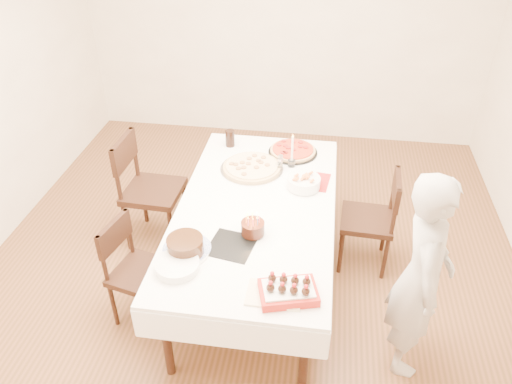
# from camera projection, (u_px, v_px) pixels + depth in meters

# --- Properties ---
(floor) EXTENTS (5.00, 5.00, 0.00)m
(floor) POSITION_uv_depth(u_px,v_px,m) (250.00, 271.00, 4.17)
(floor) COLOR brown
(floor) RESTS_ON ground
(wall_back) EXTENTS (4.50, 0.04, 2.70)m
(wall_back) POSITION_uv_depth(u_px,v_px,m) (285.00, 22.00, 5.44)
(wall_back) COLOR #F4E8CD
(wall_back) RESTS_ON floor
(dining_table) EXTENTS (1.39, 2.26, 0.75)m
(dining_table) POSITION_uv_depth(u_px,v_px,m) (256.00, 245.00, 3.87)
(dining_table) COLOR white
(dining_table) RESTS_ON floor
(chair_right_savory) EXTENTS (0.47, 0.47, 0.88)m
(chair_right_savory) POSITION_uv_depth(u_px,v_px,m) (367.00, 220.00, 4.03)
(chair_right_savory) COLOR black
(chair_right_savory) RESTS_ON floor
(chair_left_savory) EXTENTS (0.53, 0.53, 1.00)m
(chair_left_savory) POSITION_uv_depth(u_px,v_px,m) (154.00, 191.00, 4.26)
(chair_left_savory) COLOR black
(chair_left_savory) RESTS_ON floor
(chair_left_dessert) EXTENTS (0.51, 0.51, 0.84)m
(chair_left_dessert) POSITION_uv_depth(u_px,v_px,m) (142.00, 274.00, 3.55)
(chair_left_dessert) COLOR black
(chair_left_dessert) RESTS_ON floor
(person) EXTENTS (0.40, 0.57, 1.48)m
(person) POSITION_uv_depth(u_px,v_px,m) (421.00, 277.00, 3.07)
(person) COLOR beige
(person) RESTS_ON floor
(pizza_white) EXTENTS (0.61, 0.61, 0.04)m
(pizza_white) POSITION_uv_depth(u_px,v_px,m) (252.00, 167.00, 4.06)
(pizza_white) COLOR beige
(pizza_white) RESTS_ON dining_table
(pizza_pepperoni) EXTENTS (0.50, 0.50, 0.04)m
(pizza_pepperoni) POSITION_uv_depth(u_px,v_px,m) (293.00, 151.00, 4.29)
(pizza_pepperoni) COLOR red
(pizza_pepperoni) RESTS_ON dining_table
(red_placemat) EXTENTS (0.30, 0.30, 0.01)m
(red_placemat) POSITION_uv_depth(u_px,v_px,m) (311.00, 181.00, 3.94)
(red_placemat) COLOR #B21E1E
(red_placemat) RESTS_ON dining_table
(pasta_bowl) EXTENTS (0.33, 0.33, 0.08)m
(pasta_bowl) POSITION_uv_depth(u_px,v_px,m) (304.00, 182.00, 3.83)
(pasta_bowl) COLOR white
(pasta_bowl) RESTS_ON dining_table
(taper_candle) EXTENTS (0.08, 0.08, 0.30)m
(taper_candle) POSITION_uv_depth(u_px,v_px,m) (292.00, 150.00, 4.04)
(taper_candle) COLOR white
(taper_candle) RESTS_ON dining_table
(shaker_pair) EXTENTS (0.12, 0.12, 0.11)m
(shaker_pair) POSITION_uv_depth(u_px,v_px,m) (280.00, 165.00, 4.04)
(shaker_pair) COLOR white
(shaker_pair) RESTS_ON dining_table
(cola_glass) EXTENTS (0.09, 0.09, 0.15)m
(cola_glass) POSITION_uv_depth(u_px,v_px,m) (230.00, 138.00, 4.36)
(cola_glass) COLOR black
(cola_glass) RESTS_ON dining_table
(layer_cake) EXTENTS (0.31, 0.31, 0.12)m
(layer_cake) POSITION_uv_depth(u_px,v_px,m) (185.00, 246.00, 3.20)
(layer_cake) COLOR #341B0D
(layer_cake) RESTS_ON dining_table
(cake_board) EXTENTS (0.34, 0.34, 0.01)m
(cake_board) POSITION_uv_depth(u_px,v_px,m) (231.00, 246.00, 3.29)
(cake_board) COLOR black
(cake_board) RESTS_ON dining_table
(birthday_cake) EXTENTS (0.17, 0.17, 0.16)m
(birthday_cake) POSITION_uv_depth(u_px,v_px,m) (253.00, 224.00, 3.34)
(birthday_cake) COLOR #3A1A0F
(birthday_cake) RESTS_ON dining_table
(strawberry_box) EXTENTS (0.38, 0.31, 0.08)m
(strawberry_box) POSITION_uv_depth(u_px,v_px,m) (288.00, 291.00, 2.90)
(strawberry_box) COLOR #A71C13
(strawberry_box) RESTS_ON dining_table
(box_lid) EXTENTS (0.33, 0.22, 0.03)m
(box_lid) POSITION_uv_depth(u_px,v_px,m) (274.00, 295.00, 2.93)
(box_lid) COLOR beige
(box_lid) RESTS_ON dining_table
(plate_stack) EXTENTS (0.35, 0.35, 0.06)m
(plate_stack) POSITION_uv_depth(u_px,v_px,m) (177.00, 266.00, 3.10)
(plate_stack) COLOR white
(plate_stack) RESTS_ON dining_table
(china_plate) EXTENTS (0.40, 0.40, 0.01)m
(china_plate) POSITION_uv_depth(u_px,v_px,m) (187.00, 248.00, 3.26)
(china_plate) COLOR white
(china_plate) RESTS_ON dining_table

